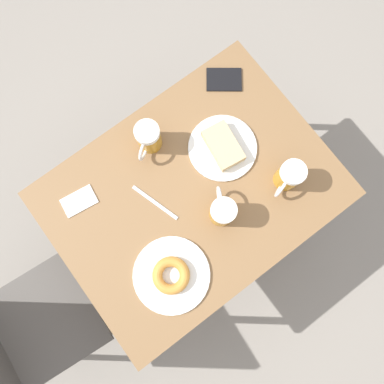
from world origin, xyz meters
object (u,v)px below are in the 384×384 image
(plate_with_donut, at_px, (171,275))
(passport_near_edge, at_px, (224,80))
(fork, at_px, (155,203))
(plate_with_cake, at_px, (223,147))
(chair, at_px, (5,343))
(beer_mug_right, at_px, (289,176))
(napkin_folded, at_px, (79,201))
(beer_mug_left, at_px, (148,138))
(beer_mug_center, at_px, (222,211))

(plate_with_donut, distance_m, passport_near_edge, 0.71)
(fork, bearing_deg, plate_with_cake, -87.25)
(fork, bearing_deg, chair, 94.98)
(chair, distance_m, beer_mug_right, 1.15)
(plate_with_donut, xyz_separation_m, napkin_folded, (0.38, 0.11, -0.01))
(beer_mug_left, xyz_separation_m, napkin_folded, (-0.02, 0.31, -0.06))
(beer_mug_right, relative_size, napkin_folded, 1.01)
(plate_with_donut, distance_m, beer_mug_center, 0.27)
(chair, bearing_deg, beer_mug_left, -68.84)
(beer_mug_left, height_order, napkin_folded, beer_mug_left)
(chair, xyz_separation_m, plate_with_donut, (-0.16, -0.62, 0.16))
(plate_with_cake, bearing_deg, napkin_folded, 74.04)
(plate_with_donut, distance_m, beer_mug_left, 0.46)
(fork, bearing_deg, napkin_folded, 52.10)
(napkin_folded, bearing_deg, fork, -127.90)
(beer_mug_center, bearing_deg, fork, 43.71)
(passport_near_edge, bearing_deg, chair, 103.14)
(plate_with_cake, height_order, beer_mug_right, beer_mug_right)
(chair, xyz_separation_m, fork, (0.06, -0.72, 0.15))
(fork, bearing_deg, beer_mug_right, -116.83)
(chair, relative_size, beer_mug_center, 7.83)
(beer_mug_right, height_order, fork, beer_mug_right)
(napkin_folded, height_order, fork, same)
(beer_mug_right, bearing_deg, beer_mug_left, 37.36)
(beer_mug_center, relative_size, fork, 0.68)
(beer_mug_left, distance_m, beer_mug_center, 0.35)
(beer_mug_center, distance_m, beer_mug_right, 0.25)
(passport_near_edge, bearing_deg, beer_mug_right, 171.80)
(beer_mug_center, relative_size, beer_mug_right, 1.00)
(napkin_folded, bearing_deg, beer_mug_right, -120.87)
(beer_mug_center, bearing_deg, chair, 83.49)
(plate_with_donut, height_order, beer_mug_right, beer_mug_right)
(napkin_folded, bearing_deg, beer_mug_left, -86.18)
(chair, height_order, beer_mug_right, chair)
(beer_mug_center, xyz_separation_m, passport_near_edge, (0.38, -0.30, -0.06))
(beer_mug_right, bearing_deg, passport_near_edge, -8.20)
(beer_mug_center, distance_m, napkin_folded, 0.49)
(beer_mug_left, distance_m, passport_near_edge, 0.36)
(beer_mug_center, bearing_deg, plate_with_donut, 104.18)
(plate_with_donut, relative_size, napkin_folded, 2.06)
(fork, bearing_deg, beer_mug_center, -136.29)
(plate_with_donut, relative_size, passport_near_edge, 1.65)
(chair, height_order, plate_with_cake, chair)
(chair, bearing_deg, plate_with_donut, -99.77)
(plate_with_donut, xyz_separation_m, beer_mug_left, (0.41, -0.21, 0.05))
(plate_with_cake, bearing_deg, plate_with_donut, 121.34)
(plate_with_cake, distance_m, napkin_folded, 0.52)
(chair, bearing_deg, napkin_folded, -62.01)
(beer_mug_center, bearing_deg, plate_with_cake, -38.94)
(chair, bearing_deg, beer_mug_center, -91.56)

